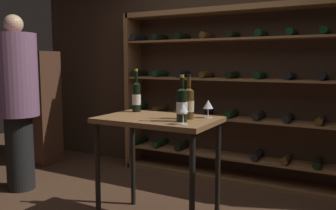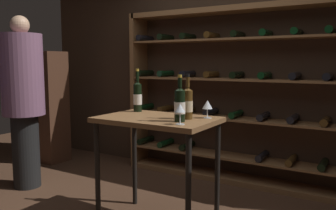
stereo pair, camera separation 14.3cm
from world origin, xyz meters
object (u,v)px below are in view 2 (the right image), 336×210
(tasting_table, at_px, (157,132))
(wine_glass_stemmed_left, at_px, (207,105))
(wine_bottle_gold_foil, at_px, (180,104))
(display_cabinet, at_px, (49,107))
(wine_rack, at_px, (250,97))
(wine_bottle_black_capsule, at_px, (188,103))
(wine_glass_stemmed_center, at_px, (180,109))
(wine_bottle_red_label, at_px, (138,96))
(person_host_in_suit, at_px, (23,94))

(tasting_table, bearing_deg, wine_glass_stemmed_left, 25.25)
(wine_bottle_gold_foil, xyz_separation_m, wine_glass_stemmed_left, (0.11, 0.27, -0.03))
(tasting_table, xyz_separation_m, display_cabinet, (-2.37, 0.89, -0.04))
(wine_rack, relative_size, wine_bottle_black_capsule, 8.60)
(display_cabinet, bearing_deg, wine_glass_stemmed_center, -21.93)
(display_cabinet, relative_size, wine_bottle_red_label, 3.87)
(wine_bottle_black_capsule, xyz_separation_m, wine_glass_stemmed_center, (0.07, -0.25, -0.02))
(person_host_in_suit, bearing_deg, wine_rack, 99.42)
(display_cabinet, distance_m, wine_bottle_black_capsule, 2.77)
(person_host_in_suit, height_order, wine_bottle_gold_foil, person_host_in_suit)
(wine_bottle_red_label, xyz_separation_m, wine_glass_stemmed_left, (0.72, -0.02, -0.04))
(display_cabinet, xyz_separation_m, wine_bottle_black_capsule, (2.63, -0.84, 0.29))
(wine_bottle_black_capsule, bearing_deg, wine_glass_stemmed_center, -73.88)
(tasting_table, height_order, wine_glass_stemmed_center, wine_glass_stemmed_center)
(display_cabinet, bearing_deg, tasting_table, -20.48)
(wine_glass_stemmed_center, bearing_deg, wine_bottle_gold_foil, 120.47)
(display_cabinet, bearing_deg, person_host_in_suit, -54.29)
(wine_bottle_black_capsule, bearing_deg, wine_rack, 86.83)
(wine_bottle_red_label, bearing_deg, display_cabinet, 161.32)
(person_host_in_suit, relative_size, wine_glass_stemmed_center, 12.16)
(wine_bottle_gold_foil, height_order, wine_glass_stemmed_center, wine_bottle_gold_foil)
(display_cabinet, distance_m, wine_glass_stemmed_center, 2.93)
(wine_bottle_gold_foil, distance_m, wine_glass_stemmed_center, 0.13)
(wine_glass_stemmed_center, bearing_deg, tasting_table, 148.52)
(wine_rack, distance_m, wine_bottle_red_label, 1.38)
(wine_bottle_black_capsule, relative_size, wine_glass_stemmed_center, 2.34)
(tasting_table, xyz_separation_m, wine_bottle_black_capsule, (0.26, 0.05, 0.25))
(wine_rack, height_order, person_host_in_suit, wine_rack)
(tasting_table, bearing_deg, wine_rack, 76.65)
(tasting_table, relative_size, wine_bottle_red_label, 2.45)
(tasting_table, bearing_deg, wine_glass_stemmed_center, -31.48)
(wine_bottle_red_label, height_order, wine_bottle_gold_foil, wine_bottle_red_label)
(wine_rack, xyz_separation_m, person_host_in_suit, (-2.09, -1.37, 0.04))
(tasting_table, distance_m, wine_glass_stemmed_left, 0.47)
(tasting_table, xyz_separation_m, wine_bottle_red_label, (-0.34, 0.20, 0.27))
(person_host_in_suit, height_order, wine_glass_stemmed_left, person_host_in_suit)
(wine_bottle_black_capsule, xyz_separation_m, wine_glass_stemmed_left, (0.12, 0.13, -0.02))
(display_cabinet, xyz_separation_m, wine_glass_stemmed_center, (2.70, -1.09, 0.28))
(wine_bottle_black_capsule, bearing_deg, tasting_table, -168.99)
(display_cabinet, relative_size, wine_bottle_black_capsule, 4.24)
(display_cabinet, bearing_deg, wine_bottle_black_capsule, -17.63)
(wine_bottle_red_label, bearing_deg, tasting_table, -30.16)
(display_cabinet, relative_size, wine_bottle_gold_foil, 4.26)
(wine_rack, height_order, wine_glass_stemmed_left, wine_rack)
(wine_bottle_gold_foil, bearing_deg, wine_glass_stemmed_left, 68.00)
(wine_rack, xyz_separation_m, wine_glass_stemmed_center, (-0.00, -1.60, 0.04))
(wine_rack, bearing_deg, person_host_in_suit, -146.78)
(wine_bottle_red_label, xyz_separation_m, wine_bottle_black_capsule, (0.60, -0.15, -0.01))
(person_host_in_suit, distance_m, wine_glass_stemmed_center, 2.10)
(wine_rack, xyz_separation_m, wine_glass_stemmed_left, (0.04, -1.22, 0.03))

